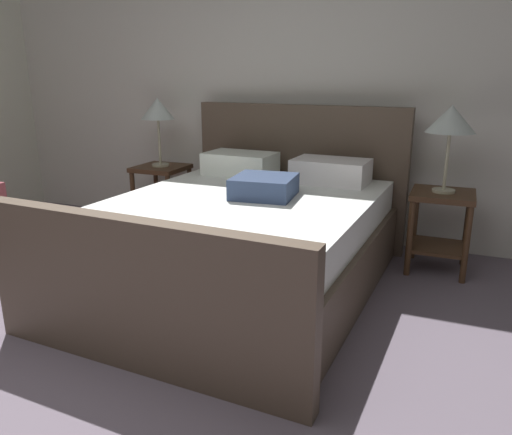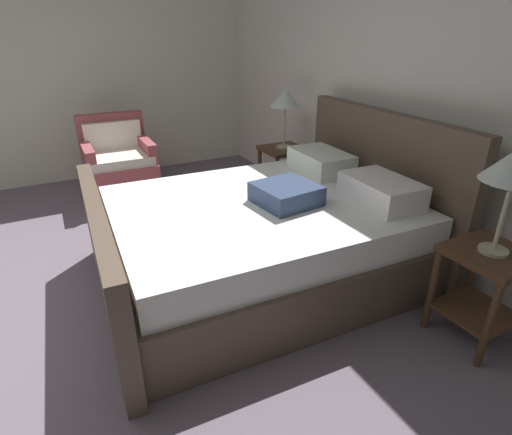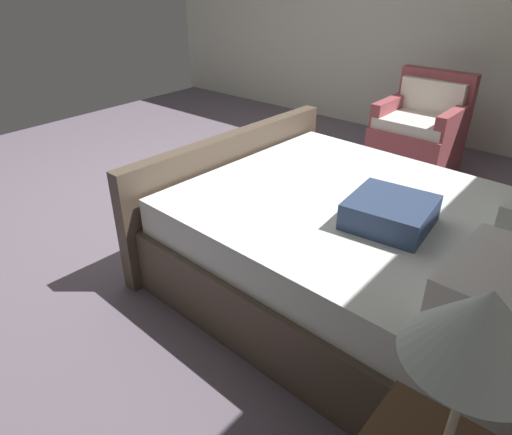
{
  "view_description": "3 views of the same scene",
  "coord_description": "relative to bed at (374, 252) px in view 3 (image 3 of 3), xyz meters",
  "views": [
    {
      "loc": [
        1.53,
        -1.19,
        1.43
      ],
      "look_at": [
        0.46,
        1.42,
        0.6
      ],
      "focal_mm": 34.87,
      "sensor_mm": 36.0,
      "label": 1
    },
    {
      "loc": [
        2.59,
        0.43,
        1.75
      ],
      "look_at": [
        0.55,
        1.52,
        0.67
      ],
      "focal_mm": 28.33,
      "sensor_mm": 36.0,
      "label": 2
    },
    {
      "loc": [
        2.35,
        2.67,
        1.81
      ],
      "look_at": [
        0.64,
        1.23,
        0.56
      ],
      "focal_mm": 32.37,
      "sensor_mm": 36.0,
      "label": 3
    }
  ],
  "objects": [
    {
      "name": "ground_plane",
      "position": [
        -0.23,
        -1.77,
        -0.36
      ],
      "size": [
        5.69,
        6.04,
        0.02
      ],
      "primitive_type": "cube",
      "color": "slate"
    },
    {
      "name": "wall_side_left",
      "position": [
        -3.13,
        -1.77,
        0.96
      ],
      "size": [
        0.12,
        6.16,
        2.62
      ],
      "primitive_type": "cube",
      "color": "silver",
      "rests_on": "ground"
    },
    {
      "name": "bed",
      "position": [
        0.0,
        0.0,
        0.0
      ],
      "size": [
        1.94,
        2.39,
        1.18
      ],
      "color": "brown",
      "rests_on": "ground"
    },
    {
      "name": "table_lamp_right",
      "position": [
        1.23,
        0.79,
        0.76
      ],
      "size": [
        0.34,
        0.34,
        0.62
      ],
      "color": "#B7B293",
      "rests_on": "nightstand_right"
    },
    {
      "name": "armchair",
      "position": [
        -2.2,
        -0.66,
        0.0
      ],
      "size": [
        0.74,
        0.73,
        0.9
      ],
      "color": "#9F494F",
      "rests_on": "ground"
    }
  ]
}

